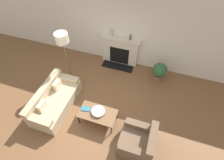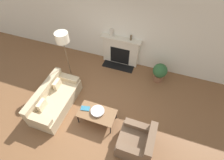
{
  "view_description": "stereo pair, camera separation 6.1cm",
  "coord_description": "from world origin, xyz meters",
  "px_view_note": "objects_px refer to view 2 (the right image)",
  "views": [
    {
      "loc": [
        1.61,
        -2.52,
        4.81
      ],
      "look_at": [
        0.39,
        1.14,
        0.45
      ],
      "focal_mm": 28.0,
      "sensor_mm": 36.0,
      "label": 1
    },
    {
      "loc": [
        1.67,
        -2.5,
        4.81
      ],
      "look_at": [
        0.39,
        1.14,
        0.45
      ],
      "focal_mm": 28.0,
      "sensor_mm": 36.0,
      "label": 2
    }
  ],
  "objects_px": {
    "bowl": "(98,111)",
    "mantel_vase_left": "(111,33)",
    "floor_lamp": "(63,41)",
    "fireplace": "(121,51)",
    "potted_plant": "(160,72)",
    "mantel_vase_center_left": "(131,38)",
    "couch": "(54,100)",
    "armchair_near": "(137,142)",
    "book": "(85,108)",
    "coffee_table": "(97,113)"
  },
  "relations": [
    {
      "from": "armchair_near",
      "to": "coffee_table",
      "type": "xyz_separation_m",
      "value": [
        -1.29,
        0.41,
        0.07
      ]
    },
    {
      "from": "bowl",
      "to": "floor_lamp",
      "type": "xyz_separation_m",
      "value": [
        -1.53,
        1.2,
        1.24
      ]
    },
    {
      "from": "couch",
      "to": "bowl",
      "type": "height_order",
      "value": "couch"
    },
    {
      "from": "fireplace",
      "to": "mantel_vase_center_left",
      "type": "relative_size",
      "value": 7.95
    },
    {
      "from": "fireplace",
      "to": "bowl",
      "type": "relative_size",
      "value": 3.8
    },
    {
      "from": "bowl",
      "to": "mantel_vase_center_left",
      "type": "distance_m",
      "value": 2.81
    },
    {
      "from": "fireplace",
      "to": "floor_lamp",
      "type": "relative_size",
      "value": 0.75
    },
    {
      "from": "couch",
      "to": "mantel_vase_left",
      "type": "xyz_separation_m",
      "value": [
        0.96,
        2.67,
        0.99
      ]
    },
    {
      "from": "floor_lamp",
      "to": "mantel_vase_left",
      "type": "bearing_deg",
      "value": 56.1
    },
    {
      "from": "book",
      "to": "bowl",
      "type": "bearing_deg",
      "value": -9.04
    },
    {
      "from": "floor_lamp",
      "to": "potted_plant",
      "type": "relative_size",
      "value": 2.74
    },
    {
      "from": "fireplace",
      "to": "bowl",
      "type": "height_order",
      "value": "fireplace"
    },
    {
      "from": "book",
      "to": "floor_lamp",
      "type": "bearing_deg",
      "value": 122.25
    },
    {
      "from": "couch",
      "to": "armchair_near",
      "type": "xyz_separation_m",
      "value": [
        2.77,
        -0.46,
        0.03
      ]
    },
    {
      "from": "mantel_vase_left",
      "to": "bowl",
      "type": "bearing_deg",
      "value": -78.84
    },
    {
      "from": "floor_lamp",
      "to": "fireplace",
      "type": "bearing_deg",
      "value": 47.05
    },
    {
      "from": "armchair_near",
      "to": "mantel_vase_center_left",
      "type": "xyz_separation_m",
      "value": [
        -1.09,
        3.13,
        0.93
      ]
    },
    {
      "from": "book",
      "to": "fireplace",
      "type": "bearing_deg",
      "value": 74.12
    },
    {
      "from": "mantel_vase_left",
      "to": "floor_lamp",
      "type": "bearing_deg",
      "value": -123.9
    },
    {
      "from": "bowl",
      "to": "mantel_vase_left",
      "type": "relative_size",
      "value": 1.53
    },
    {
      "from": "book",
      "to": "mantel_vase_left",
      "type": "distance_m",
      "value": 2.84
    },
    {
      "from": "couch",
      "to": "potted_plant",
      "type": "distance_m",
      "value": 3.67
    },
    {
      "from": "fireplace",
      "to": "mantel_vase_center_left",
      "type": "bearing_deg",
      "value": 2.35
    },
    {
      "from": "floor_lamp",
      "to": "mantel_vase_center_left",
      "type": "xyz_separation_m",
      "value": [
        1.72,
        1.49,
        -0.46
      ]
    },
    {
      "from": "fireplace",
      "to": "book",
      "type": "height_order",
      "value": "fireplace"
    },
    {
      "from": "book",
      "to": "mantel_vase_center_left",
      "type": "bearing_deg",
      "value": 66.92
    },
    {
      "from": "mantel_vase_center_left",
      "to": "potted_plant",
      "type": "relative_size",
      "value": 0.26
    },
    {
      "from": "armchair_near",
      "to": "mantel_vase_left",
      "type": "distance_m",
      "value": 3.75
    },
    {
      "from": "mantel_vase_left",
      "to": "mantel_vase_center_left",
      "type": "bearing_deg",
      "value": 0.0
    },
    {
      "from": "floor_lamp",
      "to": "bowl",
      "type": "bearing_deg",
      "value": -38.12
    },
    {
      "from": "coffee_table",
      "to": "bowl",
      "type": "bearing_deg",
      "value": 73.39
    },
    {
      "from": "coffee_table",
      "to": "book",
      "type": "height_order",
      "value": "book"
    },
    {
      "from": "floor_lamp",
      "to": "mantel_vase_center_left",
      "type": "relative_size",
      "value": 10.67
    },
    {
      "from": "fireplace",
      "to": "armchair_near",
      "type": "xyz_separation_m",
      "value": [
        1.44,
        -3.12,
        -0.25
      ]
    },
    {
      "from": "floor_lamp",
      "to": "potted_plant",
      "type": "height_order",
      "value": "floor_lamp"
    },
    {
      "from": "mantel_vase_left",
      "to": "book",
      "type": "bearing_deg",
      "value": -86.94
    },
    {
      "from": "book",
      "to": "potted_plant",
      "type": "bearing_deg",
      "value": 39.92
    },
    {
      "from": "floor_lamp",
      "to": "book",
      "type": "bearing_deg",
      "value": -46.7
    },
    {
      "from": "bowl",
      "to": "mantel_vase_left",
      "type": "distance_m",
      "value": 2.86
    },
    {
      "from": "bowl",
      "to": "floor_lamp",
      "type": "relative_size",
      "value": 0.2
    },
    {
      "from": "mantel_vase_center_left",
      "to": "fireplace",
      "type": "bearing_deg",
      "value": -177.65
    },
    {
      "from": "armchair_near",
      "to": "mantel_vase_left",
      "type": "bearing_deg",
      "value": -149.92
    },
    {
      "from": "coffee_table",
      "to": "potted_plant",
      "type": "height_order",
      "value": "potted_plant"
    },
    {
      "from": "potted_plant",
      "to": "armchair_near",
      "type": "bearing_deg",
      "value": -93.21
    },
    {
      "from": "fireplace",
      "to": "couch",
      "type": "xyz_separation_m",
      "value": [
        -1.33,
        -2.66,
        -0.27
      ]
    },
    {
      "from": "mantel_vase_left",
      "to": "mantel_vase_center_left",
      "type": "relative_size",
      "value": 1.37
    },
    {
      "from": "couch",
      "to": "armchair_near",
      "type": "bearing_deg",
      "value": -99.4
    },
    {
      "from": "fireplace",
      "to": "mantel_vase_left",
      "type": "bearing_deg",
      "value": 177.8
    },
    {
      "from": "couch",
      "to": "coffee_table",
      "type": "height_order",
      "value": "couch"
    },
    {
      "from": "book",
      "to": "mantel_vase_center_left",
      "type": "distance_m",
      "value": 2.88
    }
  ]
}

